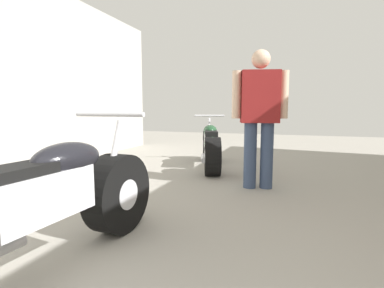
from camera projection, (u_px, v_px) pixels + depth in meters
The scene contains 5 objects.
ground_plane at pixel (222, 194), 3.53m from camera, with size 17.73×17.73×0.00m, color #9E998E.
garage_partition_left at pixel (8, 72), 4.44m from camera, with size 0.08×8.13×3.13m, color #B7B5AD.
motorcycle_maroon_cruiser at pixel (34, 213), 1.70m from camera, with size 0.63×2.13×0.99m.
motorcycle_black_naked at pixel (211, 146), 5.12m from camera, with size 0.88×1.91×0.91m.
mechanic_in_blue at pixel (260, 111), 3.71m from camera, with size 0.70×0.36×1.75m.
Camera 1 is at (0.79, 0.33, 1.01)m, focal length 27.58 mm.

